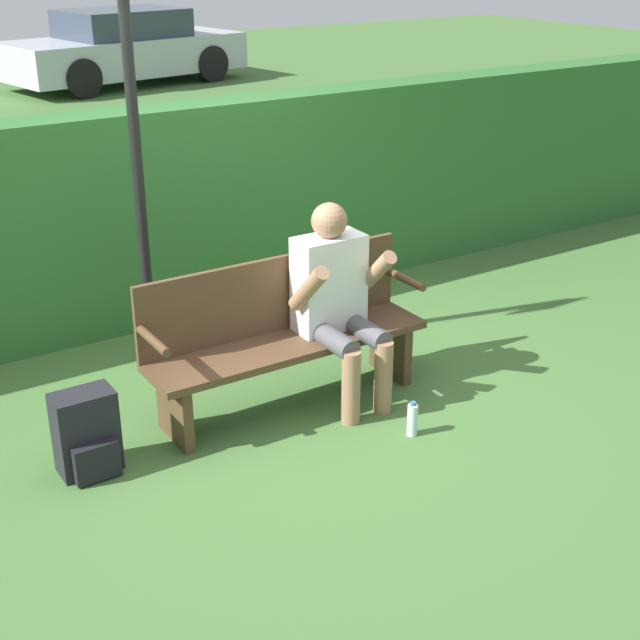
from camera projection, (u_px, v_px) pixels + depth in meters
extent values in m
plane|color=#426B33|center=(291.00, 404.00, 5.43)|extent=(40.00, 40.00, 0.00)
cube|color=#2D662D|center=(169.00, 215.00, 6.43)|extent=(12.00, 0.37, 1.54)
cube|color=#513823|center=(290.00, 345.00, 5.27)|extent=(1.75, 0.42, 0.05)
cube|color=#513823|center=(273.00, 295.00, 5.31)|extent=(1.75, 0.04, 0.46)
cube|color=#513823|center=(175.00, 410.00, 4.98)|extent=(0.06, 0.37, 0.38)
cube|color=#513823|center=(390.00, 348.00, 5.73)|extent=(0.06, 0.37, 0.38)
cylinder|color=#513823|center=(153.00, 340.00, 4.75)|extent=(0.05, 0.37, 0.05)
cylinder|color=#513823|center=(405.00, 279.00, 5.59)|extent=(0.05, 0.37, 0.05)
cube|color=silver|center=(329.00, 283.00, 5.33)|extent=(0.42, 0.22, 0.59)
sphere|color=#997051|center=(329.00, 221.00, 5.17)|extent=(0.21, 0.21, 0.21)
cylinder|color=#4C4C51|center=(332.00, 339.00, 5.21)|extent=(0.13, 0.41, 0.13)
cylinder|color=#4C4C51|center=(364.00, 330.00, 5.33)|extent=(0.13, 0.41, 0.13)
cylinder|color=#997051|center=(351.00, 387.00, 5.15)|extent=(0.11, 0.11, 0.46)
cylinder|color=#997051|center=(383.00, 378.00, 5.26)|extent=(0.11, 0.11, 0.46)
cylinder|color=#997051|center=(309.00, 289.00, 5.08)|extent=(0.09, 0.35, 0.35)
cylinder|color=#997051|center=(375.00, 273.00, 5.31)|extent=(0.09, 0.35, 0.35)
cube|color=black|center=(86.00, 432.00, 4.69)|extent=(0.32, 0.19, 0.46)
cube|color=black|center=(97.00, 462.00, 4.64)|extent=(0.24, 0.07, 0.21)
cylinder|color=silver|center=(412.00, 420.00, 5.07)|extent=(0.06, 0.06, 0.19)
cylinder|color=#2D66B2|center=(413.00, 404.00, 5.03)|extent=(0.03, 0.03, 0.02)
cylinder|color=black|center=(137.00, 165.00, 5.44)|extent=(0.07, 0.07, 2.68)
cube|color=#B7BCC6|center=(125.00, 55.00, 16.56)|extent=(4.64, 2.52, 0.66)
cube|color=#333D4C|center=(122.00, 23.00, 16.33)|extent=(2.35, 1.91, 0.49)
cylinder|color=black|center=(162.00, 55.00, 18.06)|extent=(0.69, 0.29, 0.67)
cylinder|color=black|center=(212.00, 64.00, 16.91)|extent=(0.69, 0.29, 0.67)
cylinder|color=black|center=(37.00, 68.00, 16.36)|extent=(0.69, 0.29, 0.67)
cylinder|color=black|center=(83.00, 79.00, 15.22)|extent=(0.69, 0.29, 0.67)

